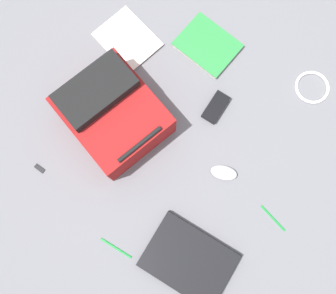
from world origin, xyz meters
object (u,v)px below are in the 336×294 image
at_px(book_red, 207,45).
at_px(usb_stick, 39,168).
at_px(pen_blue, 116,248).
at_px(laptop, 189,260).
at_px(cable_coil, 312,87).
at_px(book_comic, 127,40).
at_px(computer_mouse, 224,173).
at_px(pen_black, 273,218).
at_px(backpack, 112,113).
at_px(power_brick, 216,107).

xyz_separation_m(book_red, usb_stick, (0.81, -0.37, -0.01)).
xyz_separation_m(book_red, pen_blue, (0.94, 0.07, -0.01)).
xyz_separation_m(laptop, cable_coil, (-0.88, 0.14, -0.01)).
relative_size(book_comic, usb_stick, 6.65).
distance_m(computer_mouse, cable_coil, 0.54).
height_order(pen_black, pen_blue, same).
relative_size(computer_mouse, pen_black, 0.81).
xyz_separation_m(backpack, cable_coil, (-0.52, 0.68, -0.09)).
bearing_deg(book_comic, usb_stick, -3.51).
relative_size(book_red, pen_blue, 2.02).
xyz_separation_m(book_comic, usb_stick, (0.67, -0.04, -0.00)).
xyz_separation_m(book_comic, cable_coil, (-0.18, 0.81, -0.00)).
height_order(book_red, power_brick, power_brick).
bearing_deg(power_brick, cable_coil, 130.48).
height_order(backpack, computer_mouse, backpack).
bearing_deg(backpack, laptop, 56.15).
bearing_deg(power_brick, pen_blue, -7.18).
height_order(cable_coil, power_brick, power_brick).
distance_m(book_red, pen_blue, 0.94).
bearing_deg(pen_black, pen_blue, -51.47).
distance_m(laptop, pen_blue, 0.29).
relative_size(pen_black, usb_stick, 2.89).
bearing_deg(usb_stick, book_red, 155.74).
xyz_separation_m(laptop, computer_mouse, (-0.37, -0.03, 0.00)).
relative_size(computer_mouse, power_brick, 0.82).
bearing_deg(computer_mouse, usb_stick, -78.83).
height_order(backpack, pen_blue, backpack).
relative_size(power_brick, pen_blue, 0.93).
bearing_deg(book_red, book_comic, -66.54).
bearing_deg(laptop, cable_coil, 171.10).
xyz_separation_m(laptop, power_brick, (-0.61, -0.19, -0.00)).
relative_size(backpack, pen_blue, 3.41).
xyz_separation_m(pen_black, usb_stick, (0.27, -0.94, -0.00)).
xyz_separation_m(computer_mouse, pen_blue, (0.47, -0.24, -0.01)).
bearing_deg(computer_mouse, laptop, -10.30).
bearing_deg(book_red, cable_coil, 94.71).
bearing_deg(cable_coil, power_brick, -49.52).
height_order(laptop, book_comic, laptop).
bearing_deg(usb_stick, laptop, 87.34).
relative_size(backpack, power_brick, 3.68).
distance_m(laptop, computer_mouse, 0.37).
relative_size(cable_coil, pen_black, 1.12).
bearing_deg(power_brick, book_red, -146.32).
bearing_deg(pen_black, backpack, -94.40).
bearing_deg(book_comic, power_brick, 78.60).
bearing_deg(pen_blue, laptop, 109.02).
height_order(backpack, power_brick, backpack).
distance_m(backpack, laptop, 0.65).
distance_m(book_red, pen_black, 0.79).
xyz_separation_m(backpack, power_brick, (-0.24, 0.35, -0.08)).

